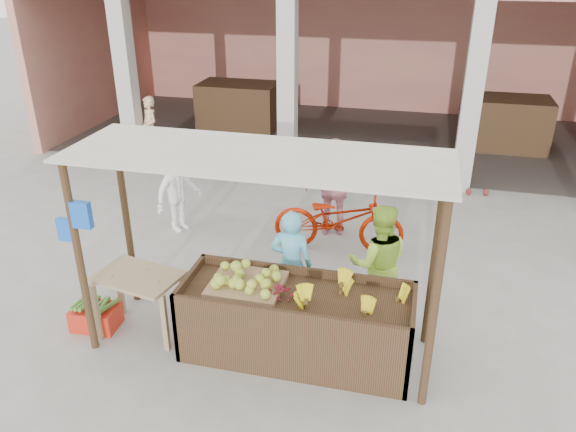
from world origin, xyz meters
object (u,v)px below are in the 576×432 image
(fruit_stall, at_px, (296,325))
(vendor_green, at_px, (378,260))
(red_crate, at_px, (96,317))
(motorcycle, at_px, (339,218))
(vendor_blue, at_px, (291,261))
(side_table, at_px, (139,285))

(fruit_stall, height_order, vendor_green, vendor_green)
(red_crate, xyz_separation_m, motorcycle, (2.60, 2.69, 0.41))
(fruit_stall, distance_m, motorcycle, 2.61)
(vendor_blue, bearing_deg, motorcycle, -102.38)
(side_table, bearing_deg, red_crate, -161.80)
(fruit_stall, relative_size, red_crate, 4.77)
(vendor_green, distance_m, motorcycle, 1.82)
(red_crate, bearing_deg, fruit_stall, -1.73)
(fruit_stall, height_order, red_crate, fruit_stall)
(fruit_stall, distance_m, side_table, 1.95)
(fruit_stall, distance_m, vendor_blue, 0.89)
(side_table, distance_m, red_crate, 0.80)
(fruit_stall, xyz_separation_m, red_crate, (-2.54, -0.09, -0.26))
(side_table, height_order, vendor_green, vendor_green)
(vendor_green, bearing_deg, side_table, 8.08)
(vendor_green, height_order, motorcycle, vendor_green)
(side_table, relative_size, vendor_green, 0.66)
(vendor_green, relative_size, motorcycle, 0.78)
(side_table, bearing_deg, fruit_stall, 11.24)
(side_table, distance_m, vendor_green, 2.91)
(red_crate, distance_m, vendor_green, 3.57)
(side_table, distance_m, motorcycle, 3.29)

